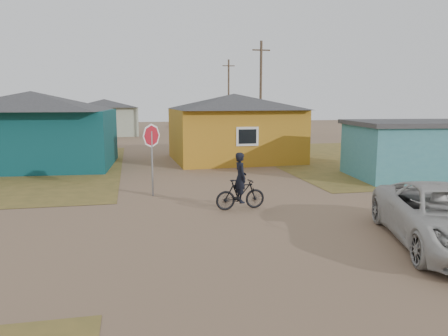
{
  "coord_description": "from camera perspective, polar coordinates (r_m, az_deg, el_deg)",
  "views": [
    {
      "loc": [
        -3.41,
        -11.08,
        3.57
      ],
      "look_at": [
        -0.44,
        3.0,
        1.3
      ],
      "focal_mm": 35.0,
      "sensor_mm": 36.0,
      "label": 1
    }
  ],
  "objects": [
    {
      "name": "vehicle",
      "position": [
        11.95,
        27.09,
        -5.73
      ],
      "size": [
        3.91,
        5.83,
        1.48
      ],
      "primitive_type": "imported",
      "rotation": [
        0.0,
        0.0,
        -0.3
      ],
      "color": "#B9B9B5",
      "rests_on": "ground"
    },
    {
      "name": "cyclist",
      "position": [
        14.25,
        2.16,
        -2.73
      ],
      "size": [
        1.7,
        0.63,
        1.88
      ],
      "color": "black",
      "rests_on": "ground"
    },
    {
      "name": "house_pale_west",
      "position": [
        45.19,
        -15.31,
        6.48
      ],
      "size": [
        7.04,
        6.15,
        3.6
      ],
      "color": "#9CA48D",
      "rests_on": "ground"
    },
    {
      "name": "utility_pole_far",
      "position": [
        50.28,
        0.61,
        9.61
      ],
      "size": [
        1.4,
        0.2,
        8.0
      ],
      "color": "brown",
      "rests_on": "ground"
    },
    {
      "name": "house_pale_north",
      "position": [
        58.08,
        -22.58,
        6.49
      ],
      "size": [
        6.28,
        5.81,
        3.4
      ],
      "color": "#9CA48D",
      "rests_on": "ground"
    },
    {
      "name": "house_teal",
      "position": [
        25.15,
        -23.67,
        4.76
      ],
      "size": [
        8.93,
        7.08,
        4.0
      ],
      "color": "#0B383C",
      "rests_on": "ground"
    },
    {
      "name": "grass_ne",
      "position": [
        29.93,
        23.76,
        1.36
      ],
      "size": [
        20.0,
        18.0,
        0.0
      ],
      "primitive_type": "cube",
      "color": "olive",
      "rests_on": "ground"
    },
    {
      "name": "stop_sign",
      "position": [
        16.24,
        -9.44,
        3.17
      ],
      "size": [
        0.84,
        0.35,
        2.7
      ],
      "color": "gray",
      "rests_on": "ground"
    },
    {
      "name": "house_yellow",
      "position": [
        25.81,
        1.33,
        5.48
      ],
      "size": [
        7.72,
        6.76,
        3.9
      ],
      "color": "#B3791B",
      "rests_on": "ground"
    },
    {
      "name": "utility_pole_near",
      "position": [
        34.54,
        4.82,
        9.87
      ],
      "size": [
        1.4,
        0.2,
        8.0
      ],
      "color": "brown",
      "rests_on": "ground"
    },
    {
      "name": "ground",
      "position": [
        12.13,
        5.0,
        -8.19
      ],
      "size": [
        120.0,
        120.0,
        0.0
      ],
      "primitive_type": "plane",
      "color": "#81634A"
    },
    {
      "name": "shed_turquoise",
      "position": [
        21.93,
        24.24,
        2.26
      ],
      "size": [
        6.71,
        4.93,
        2.6
      ],
      "color": "teal",
      "rests_on": "ground"
    },
    {
      "name": "house_beige_east",
      "position": [
        52.84,
        2.8,
        7.09
      ],
      "size": [
        6.95,
        6.05,
        3.6
      ],
      "color": "gray",
      "rests_on": "ground"
    }
  ]
}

